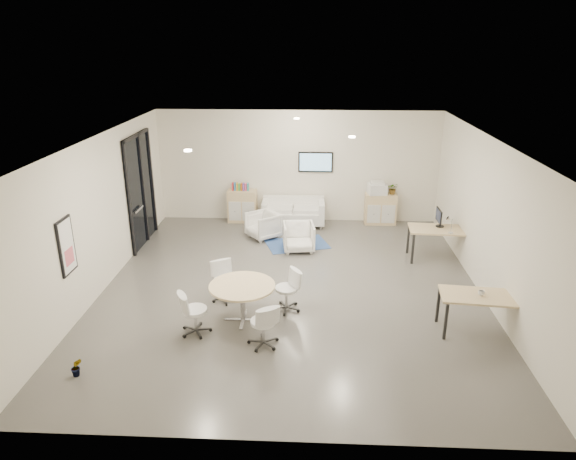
# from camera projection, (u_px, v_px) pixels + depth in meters

# --- Properties ---
(room_shell) EXTENTS (9.60, 10.60, 4.80)m
(room_shell) POSITION_uv_depth(u_px,v_px,m) (291.00, 218.00, 10.49)
(room_shell) COLOR #55524E
(room_shell) RESTS_ON ground
(glass_door) EXTENTS (0.09, 1.90, 2.85)m
(glass_door) POSITION_uv_depth(u_px,v_px,m) (141.00, 187.00, 13.05)
(glass_door) COLOR black
(glass_door) RESTS_ON room_shell
(artwork) EXTENTS (0.05, 0.54, 1.04)m
(artwork) POSITION_uv_depth(u_px,v_px,m) (67.00, 246.00, 9.19)
(artwork) COLOR black
(artwork) RESTS_ON room_shell
(wall_tv) EXTENTS (0.98, 0.06, 0.58)m
(wall_tv) POSITION_uv_depth(u_px,v_px,m) (316.00, 162.00, 14.59)
(wall_tv) COLOR black
(wall_tv) RESTS_ON room_shell
(ceiling_spots) EXTENTS (3.14, 4.14, 0.03)m
(ceiling_spots) POSITION_uv_depth(u_px,v_px,m) (284.00, 133.00, 10.73)
(ceiling_spots) COLOR #FFEAC6
(ceiling_spots) RESTS_ON room_shell
(sideboard_left) EXTENTS (0.84, 0.43, 0.94)m
(sideboard_left) POSITION_uv_depth(u_px,v_px,m) (242.00, 206.00, 14.94)
(sideboard_left) COLOR tan
(sideboard_left) RESTS_ON room_shell
(sideboard_right) EXTENTS (0.89, 0.43, 0.89)m
(sideboard_right) POSITION_uv_depth(u_px,v_px,m) (380.00, 209.00, 14.77)
(sideboard_right) COLOR tan
(sideboard_right) RESTS_ON room_shell
(books) EXTENTS (0.48, 0.14, 0.22)m
(books) POSITION_uv_depth(u_px,v_px,m) (240.00, 187.00, 14.74)
(books) COLOR red
(books) RESTS_ON sideboard_left
(printer) EXTENTS (0.56, 0.49, 0.36)m
(printer) POSITION_uv_depth(u_px,v_px,m) (377.00, 188.00, 14.57)
(printer) COLOR white
(printer) RESTS_ON sideboard_right
(loveseat) EXTENTS (1.77, 0.91, 0.66)m
(loveseat) POSITION_uv_depth(u_px,v_px,m) (293.00, 213.00, 14.72)
(loveseat) COLOR white
(loveseat) RESTS_ON room_shell
(blue_rug) EXTENTS (1.78, 1.46, 0.01)m
(blue_rug) POSITION_uv_depth(u_px,v_px,m) (297.00, 244.00, 13.41)
(blue_rug) COLOR navy
(blue_rug) RESTS_ON room_shell
(armchair_left) EXTENTS (1.01, 1.01, 0.76)m
(armchair_left) POSITION_uv_depth(u_px,v_px,m) (263.00, 224.00, 13.74)
(armchair_left) COLOR white
(armchair_left) RESTS_ON room_shell
(armchair_right) EXTENTS (0.83, 0.79, 0.78)m
(armchair_right) POSITION_uv_depth(u_px,v_px,m) (299.00, 236.00, 12.90)
(armchair_right) COLOR white
(armchair_right) RESTS_ON room_shell
(desk_rear) EXTENTS (1.54, 0.85, 0.78)m
(desk_rear) POSITION_uv_depth(u_px,v_px,m) (441.00, 232.00, 12.28)
(desk_rear) COLOR tan
(desk_rear) RESTS_ON room_shell
(desk_front) EXTENTS (1.47, 0.84, 0.73)m
(desk_front) POSITION_uv_depth(u_px,v_px,m) (480.00, 299.00, 9.20)
(desk_front) COLOR tan
(desk_front) RESTS_ON room_shell
(monitor) EXTENTS (0.20, 0.50, 0.44)m
(monitor) POSITION_uv_depth(u_px,v_px,m) (439.00, 217.00, 12.31)
(monitor) COLOR black
(monitor) RESTS_ON desk_rear
(round_table) EXTENTS (1.24, 1.24, 0.75)m
(round_table) POSITION_uv_depth(u_px,v_px,m) (242.00, 289.00, 9.54)
(round_table) COLOR tan
(round_table) RESTS_ON room_shell
(meeting_chairs) EXTENTS (2.40, 2.40, 0.82)m
(meeting_chairs) POSITION_uv_depth(u_px,v_px,m) (243.00, 301.00, 9.63)
(meeting_chairs) COLOR white
(meeting_chairs) RESTS_ON room_shell
(plant_cabinet) EXTENTS (0.35, 0.38, 0.26)m
(plant_cabinet) POSITION_uv_depth(u_px,v_px,m) (393.00, 190.00, 14.55)
(plant_cabinet) COLOR #3F7F3F
(plant_cabinet) RESTS_ON sideboard_right
(plant_floor) EXTENTS (0.28, 0.36, 0.14)m
(plant_floor) POSITION_uv_depth(u_px,v_px,m) (77.00, 372.00, 8.15)
(plant_floor) COLOR #3F7F3F
(plant_floor) RESTS_ON room_shell
(cup) EXTENTS (0.14, 0.12, 0.11)m
(cup) POSITION_uv_depth(u_px,v_px,m) (481.00, 292.00, 9.15)
(cup) COLOR white
(cup) RESTS_ON desk_front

